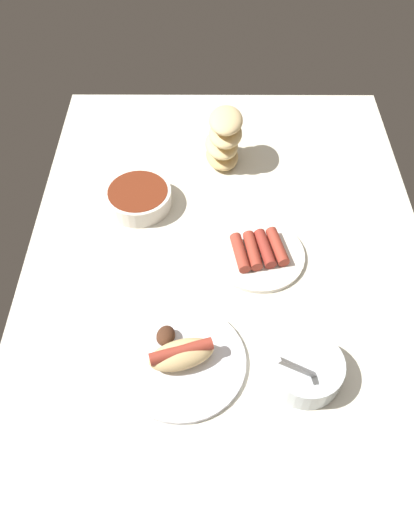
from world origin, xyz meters
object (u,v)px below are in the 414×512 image
bread_stack (223,139)px  plate_hotdog_assembled (181,357)px  bowl_coleslaw (306,368)px  plate_sausages (258,253)px  bowl_chili (138,197)px

bread_stack → plate_hotdog_assembled: size_ratio=0.59×
bowl_coleslaw → plate_hotdog_assembled: (-2.74, -23.06, -1.13)cm
plate_sausages → bowl_chili: bowl_chili is taller
bread_stack → bowl_coleslaw: 62.71cm
bread_stack → plate_sausages: bearing=13.0°
plate_sausages → bread_stack: bearing=-167.0°
bowl_coleslaw → plate_hotdog_assembled: size_ratio=0.61×
plate_sausages → bowl_coleslaw: bowl_coleslaw is taller
plate_sausages → bread_stack: (-32.07, -7.38, 6.03)cm
bread_stack → bowl_coleslaw: (60.91, 14.25, -4.37)cm
bowl_coleslaw → bread_stack: bearing=-166.8°
plate_sausages → bowl_coleslaw: bearing=13.4°
bowl_coleslaw → plate_sausages: bearing=-166.6°
bread_stack → plate_hotdog_assembled: 59.09cm
plate_sausages → bowl_chili: 32.16cm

